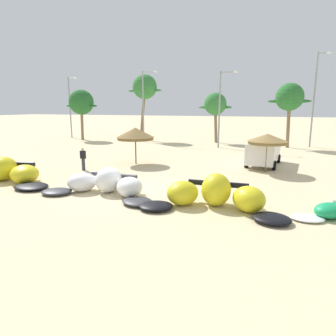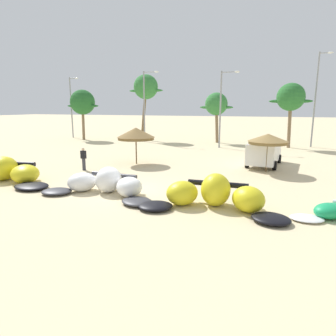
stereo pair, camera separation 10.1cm
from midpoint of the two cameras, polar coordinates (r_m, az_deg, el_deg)
The scene contains 15 objects.
ground_plane at distance 16.47m, azimuth -8.47°, elevation -4.30°, with size 260.00×260.00×0.00m, color beige.
kite_left at distance 15.97m, azimuth -12.02°, elevation -3.01°, with size 6.59×3.04×1.35m.
kite_left_of_center at distance 13.62m, azimuth 8.65°, elevation -5.18°, with size 6.77×3.13×1.51m.
beach_umbrella_near_van at distance 23.77m, azimuth -6.34°, elevation 6.50°, with size 2.98×2.98×2.87m.
beach_umbrella_middle at distance 21.67m, azimuth 18.25°, elevation 5.27°, with size 2.72×2.72×2.66m.
parked_van at distance 24.44m, azimuth 17.69°, elevation 3.08°, with size 2.55×5.22×1.84m.
person_by_umbrellas at distance 22.19m, azimuth -15.95°, elevation 1.66°, with size 0.36×0.24×1.62m.
palm_leftmost at distance 43.08m, azimuth -16.22°, elevation 11.85°, with size 4.98×3.32×6.73m.
palm_left at distance 41.44m, azimuth -4.52°, elevation 14.98°, with size 4.88×3.25×8.68m.
palm_left_of_gap at distance 38.50m, azimuth 8.90°, elevation 11.83°, with size 4.17×2.78×6.20m.
palm_center_left at distance 35.79m, azimuth 22.03°, elevation 12.27°, with size 4.46×2.97×6.99m.
lamppost_west at distance 46.30m, azimuth -18.09°, elevation 11.41°, with size 1.57×0.24×8.55m.
lamppost_west_center at distance 39.05m, azimuth -4.57°, elevation 12.30°, with size 2.09×0.24×8.83m.
lamppost_east_center at distance 33.69m, azimuth 10.00°, elevation 11.72°, with size 2.00×0.24×8.20m.
lamppost_east at distance 37.34m, azimuth 26.09°, elevation 12.17°, with size 1.42×0.24×10.20m.
Camera 1 is at (7.53, -13.94, 4.47)m, focal length 32.08 mm.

